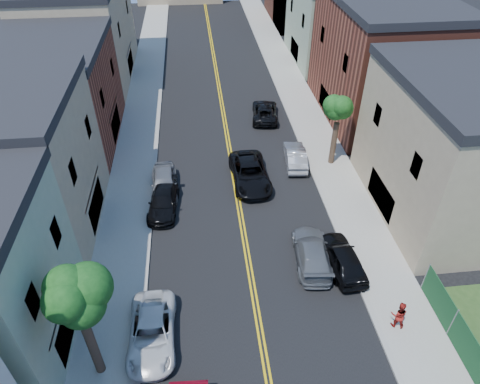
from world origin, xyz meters
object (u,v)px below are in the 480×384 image
object	(u,v)px
black_car_left	(163,201)
black_car_right	(343,258)
silver_car_right	(295,156)
black_suv_lane	(250,173)
grey_car_left	(164,183)
dark_car_right_far	(265,111)
pedestrian_right	(399,315)
white_pickup	(152,332)
grey_car_right	(312,252)
pedestrian_left	(82,308)

from	to	relation	value
black_car_left	black_car_right	size ratio (longest dim) A/B	1.02
silver_car_right	black_suv_lane	bearing A→B (deg)	33.07
grey_car_left	dark_car_right_far	size ratio (longest dim) A/B	0.93
pedestrian_right	black_suv_lane	bearing A→B (deg)	-46.83
white_pickup	grey_car_left	distance (m)	12.45
black_car_right	dark_car_right_far	bearing A→B (deg)	-89.00
grey_car_left	silver_car_right	distance (m)	10.55
white_pickup	pedestrian_right	size ratio (longest dim) A/B	2.90
black_car_right	pedestrian_right	distance (m)	4.66
black_car_right	dark_car_right_far	xyz separation A→B (m)	(-1.70, 18.95, -0.09)
white_pickup	silver_car_right	xyz separation A→B (m)	(10.52, 14.92, 0.02)
black_car_left	black_suv_lane	bearing A→B (deg)	26.55
dark_car_right_far	black_car_left	bearing A→B (deg)	61.56
grey_car_left	silver_car_right	size ratio (longest dim) A/B	1.05
grey_car_left	silver_car_right	world-z (taller)	grey_car_left
grey_car_left	black_car_right	bearing A→B (deg)	-40.74
grey_car_right	dark_car_right_far	world-z (taller)	grey_car_right
grey_car_right	black_car_right	xyz separation A→B (m)	(1.70, -0.66, 0.05)
black_car_left	pedestrian_right	world-z (taller)	pedestrian_right
white_pickup	black_suv_lane	xyz separation A→B (m)	(6.63, 12.88, 0.10)
black_car_right	dark_car_right_far	distance (m)	19.02
black_suv_lane	black_car_right	bearing A→B (deg)	-66.40
silver_car_right	white_pickup	bearing A→B (deg)	60.26
silver_car_right	pedestrian_right	bearing A→B (deg)	103.02
black_car_right	pedestrian_left	distance (m)	14.77
white_pickup	dark_car_right_far	world-z (taller)	white_pickup
grey_car_right	silver_car_right	bearing A→B (deg)	-91.10
black_car_left	dark_car_right_far	distance (m)	15.29
grey_car_left	black_car_left	xyz separation A→B (m)	(0.00, -2.03, -0.11)
black_car_left	grey_car_right	world-z (taller)	grey_car_right
black_car_right	black_suv_lane	world-z (taller)	black_suv_lane
white_pickup	silver_car_right	distance (m)	18.25
silver_car_right	dark_car_right_far	world-z (taller)	silver_car_right
white_pickup	black_car_left	xyz separation A→B (m)	(0.27, 10.42, -0.02)
pedestrian_left	black_suv_lane	bearing A→B (deg)	-64.58
silver_car_right	dark_car_right_far	distance (m)	7.94
white_pickup	black_car_left	bearing A→B (deg)	88.66
dark_car_right_far	pedestrian_right	xyz separation A→B (m)	(3.28, -23.32, 0.33)
grey_car_left	pedestrian_right	distance (m)	17.91
black_car_left	silver_car_right	size ratio (longest dim) A/B	1.07
silver_car_right	black_suv_lane	world-z (taller)	black_suv_lane
grey_car_left	black_suv_lane	distance (m)	6.38
grey_car_left	black_car_left	world-z (taller)	grey_car_left
black_car_left	grey_car_right	distance (m)	10.81
black_car_right	black_suv_lane	xyz separation A→B (m)	(-4.37, 9.07, 0.02)
white_pickup	pedestrian_left	xyz separation A→B (m)	(-3.60, 1.59, 0.39)
grey_car_right	silver_car_right	size ratio (longest dim) A/B	1.15
white_pickup	black_car_right	world-z (taller)	black_car_right
black_car_left	black_car_right	xyz separation A→B (m)	(10.73, -6.61, 0.10)
black_car_right	grey_car_left	bearing A→B (deg)	-42.94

